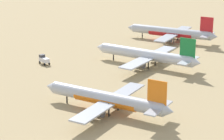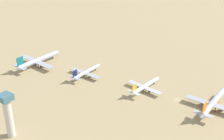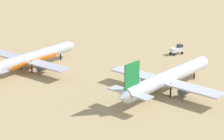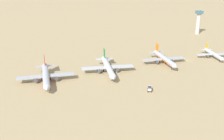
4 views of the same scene
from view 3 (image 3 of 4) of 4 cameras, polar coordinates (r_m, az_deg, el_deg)
name	(u,v)px [view 3 (image 3 of 4)]	position (r m, az deg, el deg)	size (l,w,h in m)	color
parked_jet_1	(167,78)	(146.72, 6.77, -1.00)	(48.94, 39.68, 14.13)	silver
parked_jet_2	(31,58)	(169.92, -9.90, 1.44)	(45.41, 36.81, 13.12)	#B2B7C1
service_truck	(177,49)	(188.71, 7.96, 2.53)	(5.67, 4.19, 3.90)	silver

